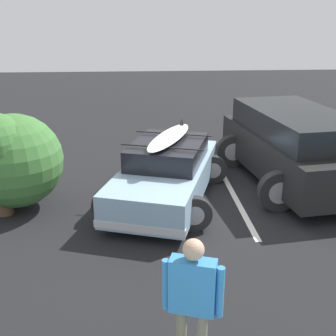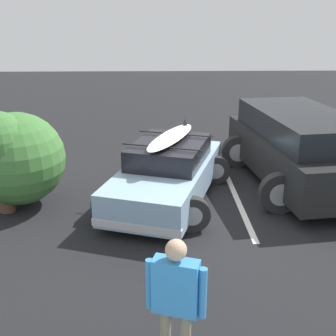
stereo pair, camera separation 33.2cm
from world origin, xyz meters
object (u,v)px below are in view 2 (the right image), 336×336
at_px(sedan_car, 168,173).
at_px(suv_car, 298,147).
at_px(bush_near_left, 9,156).
at_px(person_bystander, 176,297).

xyz_separation_m(sedan_car, suv_car, (-3.03, -0.80, 0.30)).
distance_m(suv_car, bush_near_left, 6.31).
bearing_deg(person_bystander, bush_near_left, -54.35).
bearing_deg(sedan_car, person_bystander, 89.52).
xyz_separation_m(sedan_car, person_bystander, (0.04, 4.72, 0.40)).
relative_size(sedan_car, person_bystander, 2.52).
bearing_deg(sedan_car, bush_near_left, 6.04).
relative_size(suv_car, bush_near_left, 2.35).
xyz_separation_m(sedan_car, bush_near_left, (3.18, 0.34, 0.52)).
bearing_deg(person_bystander, suv_car, -119.09).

